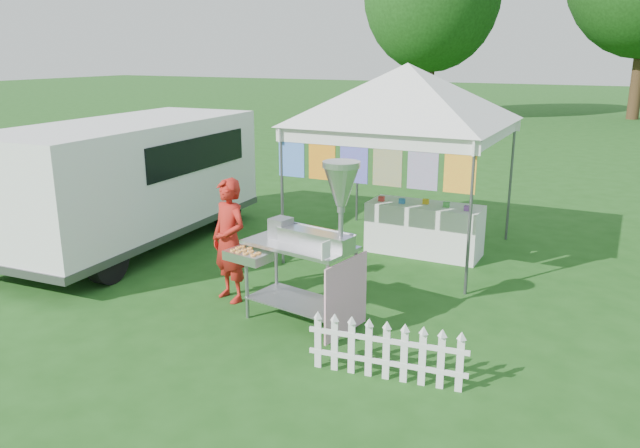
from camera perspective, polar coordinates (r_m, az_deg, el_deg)
The scene contains 7 objects.
ground at distance 7.38m, azimuth -1.89°, elevation -9.94°, with size 120.00×120.00×0.00m, color #1C4C15.
canopy_main at distance 9.87m, azimuth 8.03°, elevation 14.31°, with size 4.24×4.24×3.45m.
donut_cart at distance 7.11m, azimuth -0.59°, elevation -0.67°, with size 1.57×0.97×2.02m.
vendor at distance 8.13m, azimuth -8.29°, elevation -1.50°, with size 0.59×0.39×1.62m, color #B01D15.
cargo_van at distance 10.87m, azimuth -16.64°, elevation 3.99°, with size 2.28×5.11×2.08m.
picket_fence at distance 6.34m, azimuth 6.07°, elevation -11.63°, with size 1.61×0.23×0.56m.
display_table at distance 10.16m, azimuth 9.50°, elevation -0.45°, with size 1.80×0.70×0.82m, color white.
Camera 1 is at (3.21, -5.83, 3.17)m, focal length 35.00 mm.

